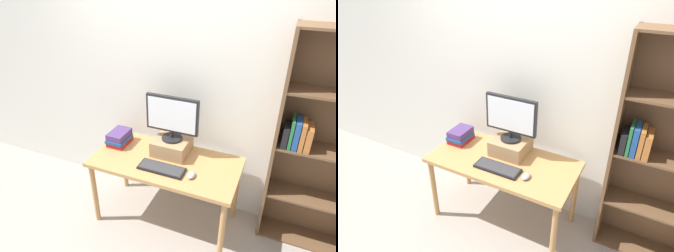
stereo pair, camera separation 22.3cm
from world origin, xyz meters
TOP-DOWN VIEW (x-y plane):
  - ground_plane at (0.00, 0.00)m, footprint 12.00×12.00m
  - back_wall at (0.00, 0.45)m, footprint 7.00×0.08m
  - desk at (0.00, 0.00)m, footprint 1.36×0.67m
  - bookshelf_unit at (1.29, 0.30)m, footprint 0.86×0.28m
  - riser_box at (-0.00, 0.15)m, footprint 0.33×0.32m
  - computer_monitor at (-0.00, 0.15)m, footprint 0.50×0.19m
  - keyboard at (0.02, -0.14)m, footprint 0.42×0.16m
  - computer_mouse at (0.30, -0.14)m, footprint 0.06×0.10m
  - book_stack at (-0.54, 0.10)m, footprint 0.18×0.25m

SIDE VIEW (x-z plane):
  - ground_plane at x=0.00m, z-range 0.00..0.00m
  - desk at x=0.00m, z-range 0.28..0.99m
  - keyboard at x=0.02m, z-range 0.71..0.74m
  - computer_mouse at x=0.30m, z-range 0.71..0.75m
  - book_stack at x=-0.54m, z-range 0.71..0.85m
  - riser_box at x=0.00m, z-range 0.71..0.86m
  - bookshelf_unit at x=1.29m, z-range 0.01..1.96m
  - computer_monitor at x=0.00m, z-range 0.88..1.31m
  - back_wall at x=0.00m, z-range 0.00..2.60m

